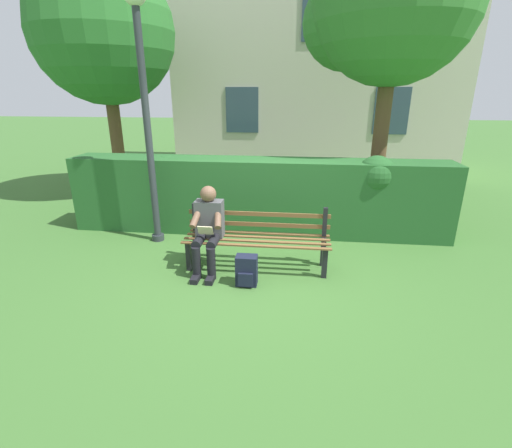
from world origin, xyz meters
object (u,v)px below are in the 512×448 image
Objects in this scene: backpack at (247,271)px; tree_far at (100,35)px; park_bench at (257,238)px; lamp_post at (143,86)px; person_seated at (208,227)px; tree at (387,4)px.

tree_far is (3.77, -4.18, 3.30)m from backpack.
park_bench is 0.62m from backpack.
person_seated is at bearing 140.00° from lamp_post.
person_seated reaches higher than backpack.
tree is at bearing -153.75° from lamp_post.
tree reaches higher than person_seated.
park_bench is 0.54× the size of lamp_post.
backpack is at bearing 145.92° from person_seated.
person_seated is at bearing 130.07° from tree_far.
lamp_post is at bearing 125.98° from tree_far.
tree is at bearing -122.31° from backpack.
backpack is (2.00, 3.16, -3.56)m from tree.
lamp_post is at bearing -40.00° from person_seated.
park_bench is 0.40× the size of tree_far.
tree_far is at bearing -47.95° from backpack.
park_bench is 0.39× the size of tree.
person_seated is (0.66, 0.17, 0.19)m from park_bench.
park_bench is 6.10m from tree_far.
tree is at bearing 169.96° from tree_far.
park_bench is 5.01× the size of backpack.
person_seated is 0.22× the size of tree.
person_seated is 2.33m from lamp_post.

